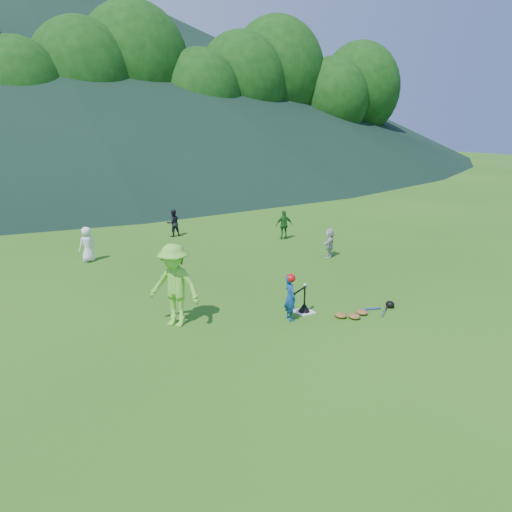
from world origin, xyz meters
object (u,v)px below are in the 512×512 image
Objects in this scene: adult_coach at (174,285)px; fielder_c at (284,225)px; fielder_d at (330,243)px; fielder_a at (87,244)px; fielder_b at (173,223)px; batter_child at (290,297)px; home_plate at (304,312)px; equipment_pile at (362,312)px; batting_tee at (304,307)px.

adult_coach reaches higher than fielder_c.
fielder_a is at bearing -67.12° from fielder_d.
fielder_b is 6.95m from fielder_d.
adult_coach is (-2.57, 1.07, 0.43)m from batter_child.
home_plate is 0.42× the size of fielder_d.
home_plate is 0.39× the size of fielder_b.
fielder_c is at bearing -22.28° from batter_child.
adult_coach is at bearing 76.91° from batter_child.
fielder_c is at bearing 60.94° from home_plate.
equipment_pile reaches higher than home_plate.
home_plate is at bearing 96.78° from fielder_a.
adult_coach reaches higher than fielder_d.
batter_child is 0.57× the size of adult_coach.
fielder_a is at bearing 116.51° from home_plate.
fielder_a is 4.55m from fielder_b.
adult_coach is 2.95× the size of batting_tee.
adult_coach is 4.76m from equipment_pile.
fielder_b is 1.68× the size of batting_tee.
fielder_a is 1.81× the size of batting_tee.
fielder_d is 0.59× the size of equipment_pile.
equipment_pile is (1.19, -0.85, 0.06)m from home_plate.
fielder_b is (0.75, 10.06, -0.01)m from batter_child.
adult_coach is 6.81m from fielder_a.
batter_child is at bearing 29.12° from adult_coach.
fielder_b reaches higher than batting_tee.
batter_child is 1.01× the size of fielder_b.
fielder_c reaches higher than batting_tee.
adult_coach is 1.89× the size of fielder_d.
fielder_d is at bearing 134.59° from fielder_a.
home_plate is 0.12m from batting_tee.
adult_coach is 3.38m from batting_tee.
fielder_d is (4.43, 4.16, -0.05)m from batter_child.
batting_tee reaches higher than home_plate.
fielder_c reaches higher than fielder_b.
fielder_c is at bearing 156.42° from fielder_a.
fielder_d is at bearing 45.69° from home_plate.
batting_tee is (0.59, 0.22, -0.45)m from batter_child.
home_plate is 0.25× the size of equipment_pile.
fielder_a is (-3.21, 7.84, 0.04)m from batter_child.
home_plate is 0.84m from batter_child.
batting_tee is at bearing 96.78° from fielder_a.
adult_coach reaches higher than home_plate.
adult_coach is 9.47m from fielder_c.
batter_child is at bearing 1.76° from fielder_d.
adult_coach is at bearing -17.59° from fielder_d.
fielder_a reaches higher than equipment_pile.
fielder_a is at bearing 31.75° from batter_child.
fielder_b is at bearing -21.42° from fielder_c.
fielder_b is at bearing 89.03° from batting_tee.
batting_tee is (0.00, 0.00, 0.12)m from home_plate.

